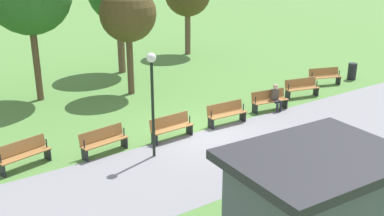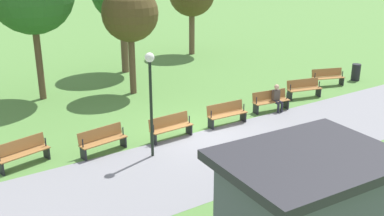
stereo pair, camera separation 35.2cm
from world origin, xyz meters
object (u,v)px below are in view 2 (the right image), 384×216
at_px(bench_5, 102,140).
at_px(bench_2, 271,100).
at_px(bench_6, 23,152).
at_px(tree_0, 130,14).
at_px(bench_3, 227,113).
at_px(bench_0, 328,77).
at_px(lamp_post, 150,85).
at_px(bench_4, 171,127).
at_px(person_seated, 277,97).
at_px(bench_1, 304,88).
at_px(trash_bin, 356,72).

bearing_deg(bench_5, bench_2, 171.90).
bearing_deg(bench_6, tree_0, -155.33).
bearing_deg(bench_3, bench_0, -166.56).
distance_m(bench_2, bench_5, 7.93).
bearing_deg(bench_0, bench_3, 29.64).
height_order(bench_2, lamp_post, lamp_post).
relative_size(bench_4, bench_6, 0.98).
xyz_separation_m(bench_2, person_seated, (-0.21, 0.17, 0.16)).
bearing_deg(bench_1, trash_bin, -159.30).
relative_size(bench_5, tree_0, 0.34).
distance_m(bench_3, bench_4, 2.65).
relative_size(bench_0, trash_bin, 1.97).
height_order(bench_4, trash_bin, trash_bin).
bearing_deg(bench_3, bench_6, -2.67).
distance_m(bench_4, bench_5, 2.65).
height_order(bench_0, tree_0, tree_0).
distance_m(lamp_post, trash_bin, 14.20).
height_order(bench_3, bench_4, same).
bearing_deg(bench_0, bench_4, 26.95).
distance_m(person_seated, tree_0, 7.89).
xyz_separation_m(bench_0, person_seated, (4.94, 1.40, 0.16)).
relative_size(bench_6, trash_bin, 1.97).
xyz_separation_m(person_seated, lamp_post, (6.82, 1.04, 1.94)).
distance_m(bench_0, bench_6, 15.71).
xyz_separation_m(bench_2, tree_0, (3.93, -5.69, 3.43)).
relative_size(bench_0, tree_0, 0.34).
height_order(bench_1, bench_3, same).
xyz_separation_m(bench_0, bench_1, (2.55, 0.74, 0.00)).
relative_size(bench_5, lamp_post, 0.49).
height_order(bench_2, bench_6, same).
height_order(person_seated, lamp_post, lamp_post).
distance_m(bench_3, lamp_post, 4.60).
height_order(bench_1, lamp_post, lamp_post).
height_order(bench_0, bench_3, same).
bearing_deg(bench_6, trash_bin, 168.39).
bearing_deg(bench_0, bench_2, 32.33).
bearing_deg(bench_0, tree_0, -7.23).
relative_size(bench_2, person_seated, 1.48).
xyz_separation_m(bench_0, bench_5, (13.09, 1.23, 0.00)).
bearing_deg(person_seated, bench_3, 9.59).
distance_m(bench_5, lamp_post, 2.77).
xyz_separation_m(tree_0, trash_bin, (-11.18, 4.61, -3.45)).
distance_m(bench_0, trash_bin, 2.10).
xyz_separation_m(bench_1, bench_3, (5.25, 0.74, 0.00)).
relative_size(bench_2, bench_6, 0.99).
relative_size(bench_0, bench_1, 1.00).
distance_m(bench_1, bench_2, 2.65).
xyz_separation_m(bench_6, person_seated, (-10.75, 0.67, 0.16)).
relative_size(bench_1, person_seated, 1.49).
relative_size(bench_4, lamp_post, 0.48).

